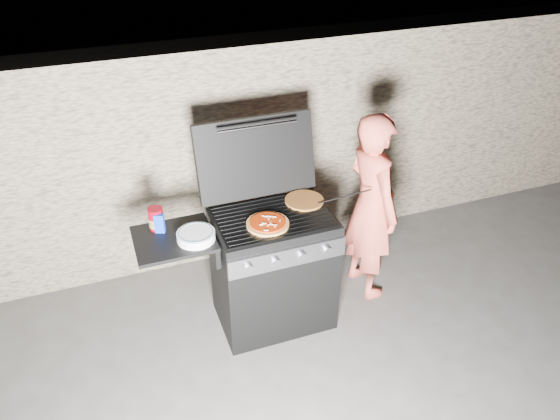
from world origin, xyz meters
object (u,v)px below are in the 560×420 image
object	(u,v)px
pizza_topped	(268,223)
sauce_jar	(156,218)
gas_grill	(240,277)
person	(371,207)

from	to	relation	value
pizza_topped	sauce_jar	xyz separation A→B (m)	(-0.68, 0.22, 0.05)
gas_grill	sauce_jar	size ratio (longest dim) A/B	8.77
gas_grill	person	xyz separation A→B (m)	(1.06, 0.10, 0.29)
pizza_topped	sauce_jar	size ratio (longest dim) A/B	1.84
gas_grill	pizza_topped	distance (m)	0.51
pizza_topped	sauce_jar	distance (m)	0.72
sauce_jar	person	xyz separation A→B (m)	(1.56, -0.03, -0.23)
gas_grill	person	bearing A→B (deg)	5.61
gas_grill	sauce_jar	bearing A→B (deg)	164.69
gas_grill	sauce_jar	xyz separation A→B (m)	(-0.50, 0.14, 0.52)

